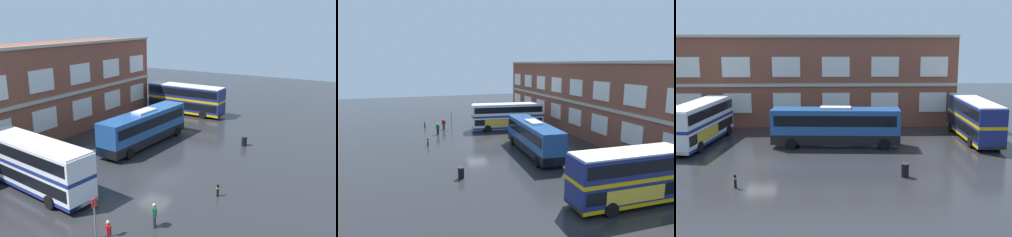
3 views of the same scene
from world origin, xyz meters
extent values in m
plane|color=#232326|center=(0.00, 2.00, 0.00)|extent=(120.00, 120.00, 0.00)
cube|color=brown|center=(-1.87, 18.00, 5.11)|extent=(44.75, 8.00, 10.22)
cube|color=#B2A893|center=(-1.87, 13.92, 4.90)|extent=(44.75, 0.16, 0.36)
cube|color=#B2A893|center=(-1.87, 13.95, 10.37)|extent=(44.75, 0.28, 0.30)
cube|color=silver|center=(-10.26, 13.94, 2.86)|extent=(3.13, 0.12, 2.25)
cube|color=silver|center=(-4.66, 13.94, 2.86)|extent=(3.13, 0.12, 2.25)
cube|color=silver|center=(0.93, 13.94, 2.86)|extent=(3.13, 0.12, 2.25)
cube|color=silver|center=(6.52, 13.94, 2.86)|extent=(3.13, 0.12, 2.25)
cube|color=silver|center=(12.12, 13.94, 2.86)|extent=(3.13, 0.12, 2.25)
cube|color=silver|center=(17.71, 13.94, 2.86)|extent=(3.13, 0.12, 2.25)
cube|color=silver|center=(-10.26, 13.94, 6.95)|extent=(3.13, 0.12, 2.25)
cube|color=silver|center=(-4.66, 13.94, 6.95)|extent=(3.13, 0.12, 2.25)
cube|color=silver|center=(0.93, 13.94, 6.95)|extent=(3.13, 0.12, 2.25)
cube|color=silver|center=(6.52, 13.94, 6.95)|extent=(3.13, 0.12, 2.25)
cube|color=silver|center=(12.12, 13.94, 6.95)|extent=(3.13, 0.12, 2.25)
cube|color=silver|center=(17.71, 13.94, 6.95)|extent=(3.13, 0.12, 2.25)
cube|color=silver|center=(-6.70, 6.57, 1.23)|extent=(3.86, 11.23, 1.75)
cube|color=black|center=(-6.70, 6.57, 1.44)|extent=(3.85, 10.80, 0.90)
cube|color=navy|center=(-6.70, 6.57, 2.25)|extent=(3.86, 11.23, 0.30)
cube|color=silver|center=(-6.70, 6.57, 3.17)|extent=(3.86, 11.23, 1.55)
cube|color=black|center=(-6.70, 6.57, 3.25)|extent=(3.85, 10.80, 0.90)
cube|color=navy|center=(-6.70, 6.57, 0.49)|extent=(3.88, 11.23, 0.28)
cube|color=silver|center=(-6.70, 6.57, 4.01)|extent=(3.73, 11.00, 0.12)
cube|color=gold|center=(-5.58, 5.10, 1.31)|extent=(0.61, 4.81, 1.10)
cube|color=yellow|center=(-6.04, 12.00, 3.60)|extent=(1.65, 0.26, 0.40)
cylinder|color=black|center=(-4.97, 10.24, 0.52)|extent=(0.44, 1.07, 1.04)
cylinder|color=black|center=(-7.50, 10.55, 0.52)|extent=(0.44, 1.07, 1.04)
cylinder|color=black|center=(-5.83, 3.14, 0.52)|extent=(0.44, 1.07, 1.04)
cube|color=navy|center=(20.37, 7.48, 1.23)|extent=(2.81, 11.06, 1.75)
cube|color=black|center=(20.37, 7.48, 1.44)|extent=(2.84, 10.62, 0.90)
cube|color=gold|center=(20.37, 7.48, 2.25)|extent=(2.81, 11.06, 0.30)
cube|color=navy|center=(20.37, 7.48, 3.17)|extent=(2.81, 11.06, 1.55)
cube|color=black|center=(20.37, 7.48, 3.25)|extent=(2.84, 10.62, 0.90)
cube|color=gold|center=(20.37, 7.48, 0.49)|extent=(2.83, 11.06, 0.28)
cube|color=silver|center=(20.37, 7.48, 4.01)|extent=(2.70, 10.83, 0.12)
cube|color=gold|center=(21.63, 6.13, 1.31)|extent=(0.14, 4.84, 1.10)
cube|color=yellow|center=(20.50, 12.95, 3.60)|extent=(1.66, 0.10, 0.40)
cylinder|color=black|center=(21.74, 11.30, 0.52)|extent=(0.34, 1.05, 1.04)
cylinder|color=black|center=(19.19, 11.36, 0.52)|extent=(0.34, 1.05, 1.04)
cylinder|color=black|center=(21.57, 4.15, 0.52)|extent=(0.34, 1.05, 1.04)
cylinder|color=black|center=(19.02, 4.21, 0.52)|extent=(0.34, 1.05, 1.04)
cube|color=navy|center=(6.36, 5.16, 2.00)|extent=(12.13, 3.26, 3.20)
cube|color=black|center=(6.36, 5.16, 2.64)|extent=(11.41, 3.26, 1.00)
cube|color=black|center=(6.36, 5.16, 0.85)|extent=(12.13, 3.28, 0.90)
cube|color=silver|center=(6.36, 5.16, 3.70)|extent=(2.95, 1.44, 0.20)
cylinder|color=black|center=(10.84, 3.62, 0.52)|extent=(1.06, 0.38, 1.04)
cylinder|color=black|center=(10.99, 6.16, 0.52)|extent=(1.06, 0.38, 1.04)
cylinder|color=black|center=(2.21, 4.13, 0.52)|extent=(1.06, 0.38, 1.04)
cylinder|color=black|center=(2.36, 6.68, 0.52)|extent=(1.06, 0.38, 1.04)
cylinder|color=black|center=(11.34, -4.15, 0.47)|extent=(0.56, 0.56, 0.95)
cylinder|color=black|center=(11.34, -4.15, 0.99)|extent=(0.60, 0.60, 0.08)
cylinder|color=black|center=(-0.68, -6.11, 0.47)|extent=(0.18, 0.18, 0.95)
cylinder|color=yellow|center=(-0.68, -6.11, 0.68)|extent=(0.19, 0.19, 0.08)
camera|label=1|loc=(-24.27, -15.36, 13.00)|focal=38.91mm
camera|label=2|loc=(37.04, -8.67, 10.25)|focal=32.16mm
camera|label=3|loc=(5.80, -33.82, 10.04)|focal=45.06mm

